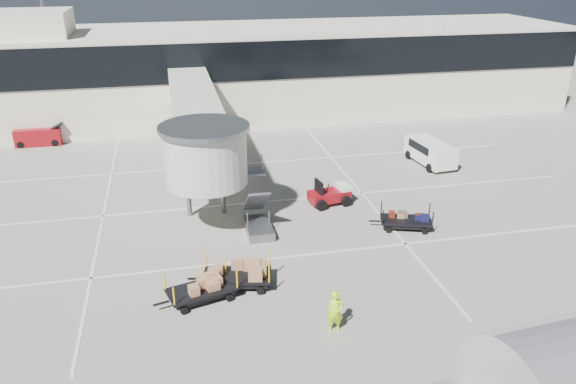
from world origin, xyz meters
name	(u,v)px	position (x,y,z in m)	size (l,w,h in m)	color
ground	(305,276)	(0.00, 0.00, 0.00)	(140.00, 140.00, 0.00)	gray
lane_markings	(259,200)	(-0.67, 9.33, 0.01)	(40.00, 30.00, 0.02)	silver
terminal	(224,71)	(-0.35, 29.94, 4.11)	(64.00, 12.11, 15.20)	white
jet_bridge	(198,124)	(-3.97, 12.26, 4.28)	(5.70, 20.40, 6.03)	beige
baggage_tug	(330,195)	(3.55, 7.84, 0.60)	(2.69, 1.97, 1.66)	maroon
suitcase_cart	(406,221)	(6.75, 3.72, 0.49)	(3.51, 2.18, 1.35)	black
box_cart_near	(237,275)	(-3.25, -0.20, 0.62)	(3.92, 2.15, 1.50)	black
box_cart_far	(201,290)	(-4.98, -1.00, 0.57)	(3.76, 2.23, 1.44)	black
ground_worker	(335,312)	(0.19, -4.33, 0.93)	(0.68, 0.44, 1.86)	#C0F119
minivan	(429,150)	(12.61, 13.23, 1.02)	(2.34, 4.63, 1.69)	white
belt_loader	(39,136)	(-16.05, 24.00, 0.69)	(3.77, 1.56, 1.81)	maroon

